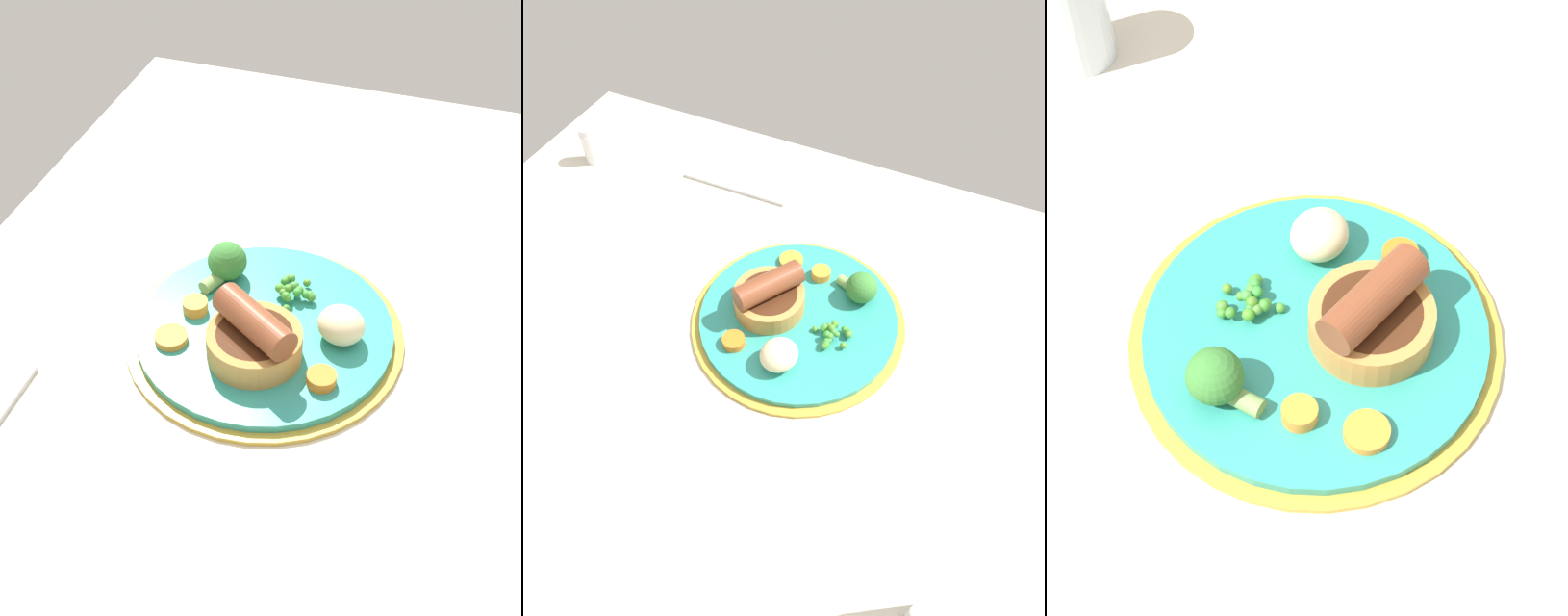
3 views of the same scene
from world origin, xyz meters
TOP-DOWN VIEW (x-y plane):
  - dining_table at (0.00, 0.00)cm, footprint 110.00×80.00cm
  - dinner_plate at (-1.07, -4.53)cm, footprint 28.23×28.23cm
  - sausage_pudding at (3.02, -4.26)cm, footprint 9.31×9.31cm
  - pea_pile at (-6.31, -3.05)cm, footprint 5.14×4.41cm
  - broccoli_floret_near at (-7.20, -10.82)cm, footprint 5.88×4.21cm
  - potato_chunk_0 at (-1.84, 3.09)cm, footprint 6.15×6.31cm
  - carrot_slice_0 at (3.65, -12.72)cm, footprint 4.48×4.48cm
  - carrot_slice_3 at (4.55, 2.89)cm, footprint 3.14×3.14cm
  - carrot_slice_5 at (-1.16, -12.04)cm, footprint 3.41×3.41cm
  - fork at (19.18, -24.88)cm, footprint 18.01×1.77cm
  - salt_shaker at (44.37, -21.49)cm, footprint 2.85×2.85cm

SIDE VIEW (x-z plane):
  - dining_table at x=0.00cm, z-range 0.00..3.00cm
  - fork at x=19.18cm, z-range 3.00..3.60cm
  - dinner_plate at x=-1.07cm, z-range 2.87..4.27cm
  - carrot_slice_0 at x=3.65cm, z-range 4.40..5.18cm
  - carrot_slice_3 at x=4.55cm, z-range 4.40..5.55cm
  - carrot_slice_5 at x=-1.16cm, z-range 4.40..5.68cm
  - pea_pile at x=-6.31cm, z-range 4.44..6.27cm
  - salt_shaker at x=44.37cm, z-range 2.96..9.33cm
  - potato_chunk_0 at x=-1.84cm, z-range 4.40..8.05cm
  - broccoli_floret_near at x=-7.20cm, z-range 4.31..8.50cm
  - sausage_pudding at x=3.02cm, z-range 3.64..9.74cm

